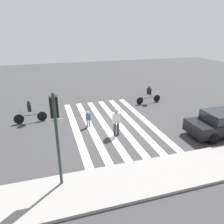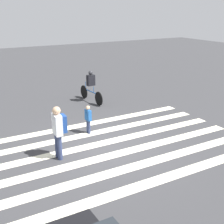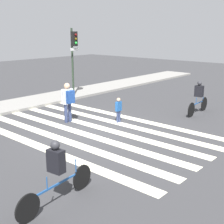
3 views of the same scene
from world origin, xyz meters
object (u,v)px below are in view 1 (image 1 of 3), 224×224
object	(u,v)px
pedestrian_child_with_backpack	(88,118)
car_parked_dark_suv	(224,122)
traffic_light	(56,123)
pedestrian_adult_tall_backpack	(116,120)
cyclist_mid_street	(149,94)
cyclist_far_lane	(30,111)

from	to	relation	value
pedestrian_child_with_backpack	car_parked_dark_suv	world-z (taller)	car_parked_dark_suv
traffic_light	car_parked_dark_suv	xyz separation A→B (m)	(-10.28, -1.84, -2.13)
pedestrian_adult_tall_backpack	cyclist_mid_street	world-z (taller)	pedestrian_adult_tall_backpack
pedestrian_child_with_backpack	car_parked_dark_suv	distance (m)	8.76
car_parked_dark_suv	pedestrian_adult_tall_backpack	bearing A→B (deg)	-16.20
pedestrian_adult_tall_backpack	pedestrian_child_with_backpack	distance (m)	2.29
pedestrian_adult_tall_backpack	cyclist_far_lane	xyz separation A→B (m)	(5.23, -3.70, -0.17)
pedestrian_adult_tall_backpack	car_parked_dark_suv	xyz separation A→B (m)	(-6.54, 1.87, -0.25)
pedestrian_child_with_backpack	cyclist_far_lane	world-z (taller)	cyclist_far_lane
traffic_light	cyclist_far_lane	xyz separation A→B (m)	(1.50, -7.42, -2.05)
cyclist_mid_street	car_parked_dark_suv	size ratio (longest dim) A/B	0.52
cyclist_mid_street	cyclist_far_lane	bearing A→B (deg)	1.34
pedestrian_adult_tall_backpack	traffic_light	bearing A→B (deg)	48.51
pedestrian_child_with_backpack	car_parked_dark_suv	size ratio (longest dim) A/B	0.24
pedestrian_adult_tall_backpack	cyclist_mid_street	xyz separation A→B (m)	(-4.73, -5.05, -0.18)
traffic_light	pedestrian_child_with_backpack	size ratio (longest dim) A/B	3.68
pedestrian_child_with_backpack	car_parked_dark_suv	xyz separation A→B (m)	(-7.99, 3.60, 0.15)
traffic_light	cyclist_far_lane	size ratio (longest dim) A/B	1.84
cyclist_far_lane	car_parked_dark_suv	world-z (taller)	cyclist_far_lane
cyclist_mid_street	car_parked_dark_suv	xyz separation A→B (m)	(-1.81, 6.92, -0.08)
pedestrian_child_with_backpack	cyclist_mid_street	distance (m)	7.01
traffic_light	pedestrian_child_with_backpack	bearing A→B (deg)	-112.81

